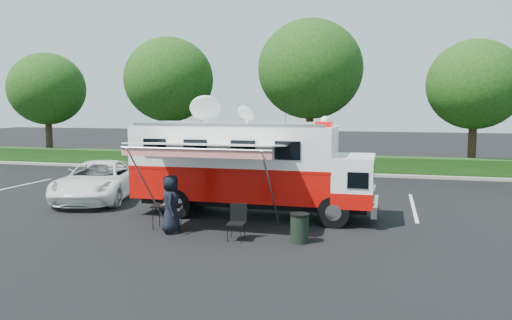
% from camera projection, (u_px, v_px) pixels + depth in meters
% --- Properties ---
extents(ground_plane, '(120.00, 120.00, 0.00)m').
position_uv_depth(ground_plane, '(252.00, 216.00, 17.36)').
color(ground_plane, black).
rests_on(ground_plane, ground).
extents(back_border, '(60.00, 6.14, 8.87)m').
position_uv_depth(back_border, '(329.00, 85.00, 28.93)').
color(back_border, '#9E998E').
rests_on(back_border, ground_plane).
extents(stall_lines, '(24.12, 5.50, 0.01)m').
position_uv_depth(stall_lines, '(260.00, 199.00, 20.37)').
color(stall_lines, silver).
rests_on(stall_lines, ground_plane).
extents(command_truck, '(8.34, 2.30, 4.01)m').
position_uv_depth(command_truck, '(250.00, 167.00, 17.19)').
color(command_truck, black).
rests_on(command_truck, ground_plane).
extents(awning, '(4.55, 2.37, 2.75)m').
position_uv_depth(awning, '(205.00, 147.00, 14.99)').
color(awning, white).
rests_on(awning, ground_plane).
extents(white_suv, '(3.86, 6.06, 1.56)m').
position_uv_depth(white_suv, '(100.00, 200.00, 20.35)').
color(white_suv, white).
rests_on(white_suv, ground_plane).
extents(person, '(0.81, 1.00, 1.76)m').
position_uv_depth(person, '(171.00, 233.00, 15.03)').
color(person, black).
rests_on(person, ground_plane).
extents(folding_table, '(1.00, 0.80, 0.76)m').
position_uv_depth(folding_table, '(167.00, 206.00, 15.43)').
color(folding_table, black).
rests_on(folding_table, ground_plane).
extents(folding_chair, '(0.53, 0.55, 1.02)m').
position_uv_depth(folding_chair, '(237.00, 219.00, 14.21)').
color(folding_chair, black).
rests_on(folding_chair, ground_plane).
extents(trash_bin, '(0.55, 0.55, 0.83)m').
position_uv_depth(trash_bin, '(300.00, 228.00, 13.90)').
color(trash_bin, black).
rests_on(trash_bin, ground_plane).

